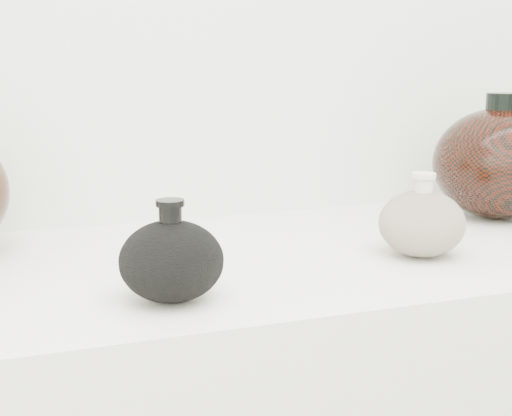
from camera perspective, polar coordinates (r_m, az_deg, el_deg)
name	(u,v)px	position (r m, az deg, el deg)	size (l,w,h in m)	color
black_gourd_vase	(171,260)	(0.78, -6.78, -4.16)	(0.15, 0.15, 0.11)	black
cream_gourd_vase	(422,223)	(0.97, 13.11, -1.15)	(0.15, 0.15, 0.11)	beige
right_round_pot	(499,163)	(1.24, 18.86, 3.45)	(0.28, 0.28, 0.21)	black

